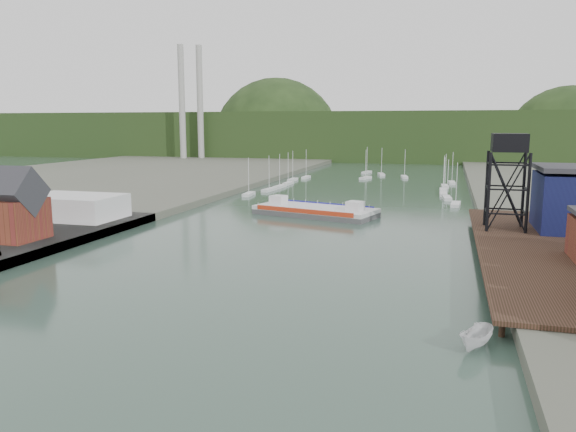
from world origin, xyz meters
The scene contains 10 objects.
ground centered at (0.00, 0.00, 0.00)m, with size 600.00×600.00×0.00m, color #2E483E.
east_pier centered at (37.00, 45.00, 1.90)m, with size 14.00×70.00×2.45m.
harbor_building centered at (-42.00, 30.00, 6.09)m, with size 12.20×8.20×8.90m.
white_shed centered at (-44.00, 50.00, 3.85)m, with size 18.00×12.00×4.50m, color silver.
lift_tower centered at (35.00, 58.00, 15.65)m, with size 6.50×6.50×16.00m.
marina_sailboats centered at (0.08, 138.46, 0.35)m, with size 57.71×92.65×0.90m.
smokestacks centered at (-106.00, 232.50, 30.00)m, with size 11.20×8.20×60.00m.
distant_hills centered at (-3.98, 301.35, 10.38)m, with size 500.00×120.00×80.00m.
chain_ferry centered at (-1.97, 75.65, 1.08)m, with size 28.03×16.96×3.77m.
motorboat centered at (28.57, 8.11, 1.01)m, with size 1.96×5.20×2.01m, color silver.
Camera 1 is at (25.49, -41.73, 19.76)m, focal length 35.00 mm.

